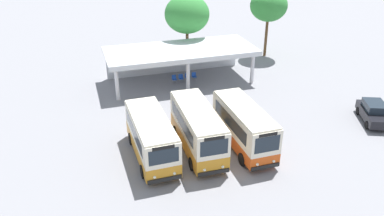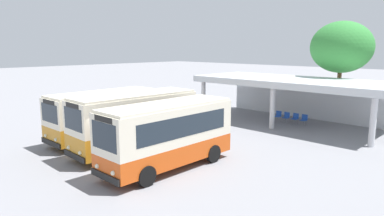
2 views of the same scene
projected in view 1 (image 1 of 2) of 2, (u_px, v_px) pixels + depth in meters
name	position (u px, v px, depth m)	size (l,w,h in m)	color
ground_plane	(213.00, 166.00, 26.20)	(180.00, 180.00, 0.00)	gray
city_bus_nearest_orange	(151.00, 136.00, 26.39)	(2.51, 7.03, 3.04)	black
city_bus_second_in_row	(198.00, 128.00, 27.15)	(2.46, 7.31, 3.25)	black
city_bus_middle_cream	(244.00, 125.00, 27.58)	(2.30, 7.03, 3.15)	black
parked_car_flank	(374.00, 112.00, 31.43)	(3.16, 4.38, 1.62)	black
terminal_canopy	(179.00, 54.00, 38.81)	(14.60, 6.13, 3.40)	silver
waiting_chair_end_by_column	(174.00, 78.00, 38.66)	(0.44, 0.44, 0.86)	slate
waiting_chair_second_from_end	(181.00, 78.00, 38.86)	(0.44, 0.44, 0.86)	slate
waiting_chair_middle_seat	(187.00, 77.00, 39.10)	(0.44, 0.44, 0.86)	slate
waiting_chair_fourth_seat	(194.00, 76.00, 39.30)	(0.44, 0.44, 0.86)	slate
roadside_tree_behind_canopy	(187.00, 14.00, 40.90)	(4.74, 4.74, 7.75)	brown
roadside_tree_east_of_canopy	(269.00, 6.00, 43.82)	(4.21, 4.21, 7.72)	brown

